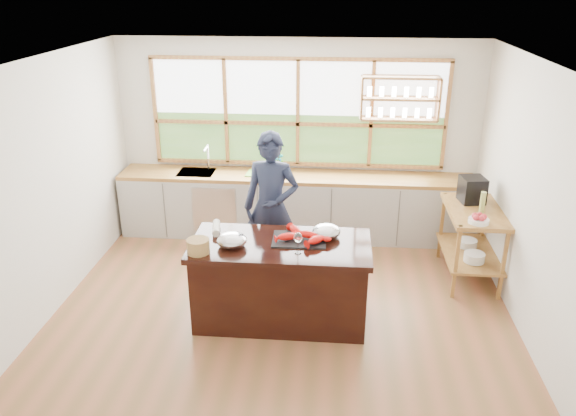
# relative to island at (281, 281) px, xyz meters

# --- Properties ---
(ground_plane) EXTENTS (5.00, 5.00, 0.00)m
(ground_plane) POSITION_rel_island_xyz_m (0.00, 0.20, -0.45)
(ground_plane) COLOR #995B39
(room_shell) EXTENTS (5.02, 4.52, 2.71)m
(room_shell) POSITION_rel_island_xyz_m (0.02, 0.71, 1.30)
(room_shell) COLOR silver
(room_shell) RESTS_ON ground_plane
(back_counter) EXTENTS (4.90, 0.63, 0.90)m
(back_counter) POSITION_rel_island_xyz_m (-0.02, 2.14, 0.00)
(back_counter) COLOR #AEABA5
(back_counter) RESTS_ON ground_plane
(right_shelf_unit) EXTENTS (0.62, 1.10, 0.90)m
(right_shelf_unit) POSITION_rel_island_xyz_m (2.19, 1.09, 0.15)
(right_shelf_unit) COLOR #A87C3A
(right_shelf_unit) RESTS_ON ground_plane
(island) EXTENTS (1.85, 0.90, 0.90)m
(island) POSITION_rel_island_xyz_m (0.00, 0.00, 0.00)
(island) COLOR black
(island) RESTS_ON ground_plane
(cook) EXTENTS (0.71, 0.52, 1.82)m
(cook) POSITION_rel_island_xyz_m (-0.20, 0.93, 0.45)
(cook) COLOR #1A2036
(cook) RESTS_ON ground_plane
(potted_plant) EXTENTS (0.18, 0.15, 0.30)m
(potted_plant) POSITION_rel_island_xyz_m (-0.26, 2.20, 0.60)
(potted_plant) COLOR slate
(potted_plant) RESTS_ON back_counter
(cutting_board) EXTENTS (0.42, 0.33, 0.01)m
(cutting_board) POSITION_rel_island_xyz_m (-0.48, 2.14, 0.45)
(cutting_board) COLOR #65B03B
(cutting_board) RESTS_ON back_counter
(espresso_machine) EXTENTS (0.31, 0.33, 0.31)m
(espresso_machine) POSITION_rel_island_xyz_m (2.19, 1.34, 0.60)
(espresso_machine) COLOR black
(espresso_machine) RESTS_ON right_shelf_unit
(wine_bottle) EXTENTS (0.07, 0.07, 0.25)m
(wine_bottle) POSITION_rel_island_xyz_m (2.24, 1.01, 0.57)
(wine_bottle) COLOR #9CA852
(wine_bottle) RESTS_ON right_shelf_unit
(fruit_bowl) EXTENTS (0.23, 0.23, 0.11)m
(fruit_bowl) POSITION_rel_island_xyz_m (2.14, 0.70, 0.49)
(fruit_bowl) COLOR white
(fruit_bowl) RESTS_ON right_shelf_unit
(slate_board) EXTENTS (0.56, 0.42, 0.02)m
(slate_board) POSITION_rel_island_xyz_m (0.19, 0.08, 0.45)
(slate_board) COLOR black
(slate_board) RESTS_ON island
(lobster_pile) EXTENTS (0.52, 0.44, 0.08)m
(lobster_pile) POSITION_rel_island_xyz_m (0.21, 0.08, 0.50)
(lobster_pile) COLOR #EB0D01
(lobster_pile) RESTS_ON slate_board
(mixing_bowl_left) EXTENTS (0.31, 0.31, 0.15)m
(mixing_bowl_left) POSITION_rel_island_xyz_m (-0.49, -0.11, 0.51)
(mixing_bowl_left) COLOR #B0B1B6
(mixing_bowl_left) RESTS_ON island
(mixing_bowl_right) EXTENTS (0.30, 0.30, 0.14)m
(mixing_bowl_right) POSITION_rel_island_xyz_m (0.46, 0.19, 0.51)
(mixing_bowl_right) COLOR #B0B1B6
(mixing_bowl_right) RESTS_ON island
(wine_glass) EXTENTS (0.08, 0.08, 0.22)m
(wine_glass) POSITION_rel_island_xyz_m (0.19, -0.21, 0.61)
(wine_glass) COLOR silver
(wine_glass) RESTS_ON island
(wicker_basket) EXTENTS (0.23, 0.23, 0.14)m
(wicker_basket) POSITION_rel_island_xyz_m (-0.79, -0.28, 0.52)
(wicker_basket) COLOR #9C6A44
(wicker_basket) RESTS_ON island
(parchment_roll) EXTENTS (0.13, 0.31, 0.08)m
(parchment_roll) POSITION_rel_island_xyz_m (-0.72, 0.23, 0.49)
(parchment_roll) COLOR silver
(parchment_roll) RESTS_ON island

